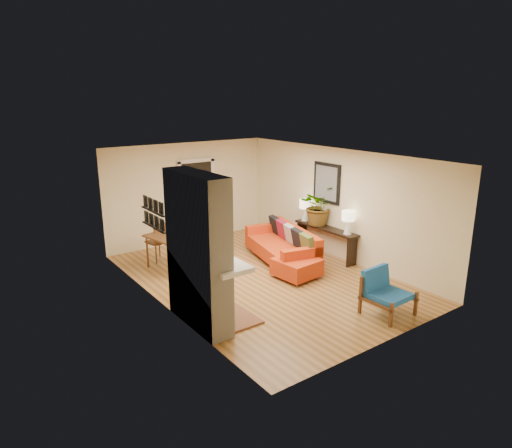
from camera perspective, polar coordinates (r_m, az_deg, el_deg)
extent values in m
plane|color=#BA7D47|center=(9.79, 0.69, -6.75)|extent=(6.50, 6.50, 0.00)
plane|color=white|center=(9.12, 0.75, 8.52)|extent=(6.50, 6.50, 0.00)
plane|color=#F7ECC1|center=(12.06, -8.55, 3.88)|extent=(4.50, 0.00, 4.50)
plane|color=#F7ECC1|center=(7.16, 16.49, -4.94)|extent=(4.50, 0.00, 4.50)
plane|color=#F7ECC1|center=(8.28, -11.89, -1.79)|extent=(0.00, 6.50, 6.50)
plane|color=#F7ECC1|center=(10.83, 10.33, 2.43)|extent=(0.00, 6.50, 6.50)
cube|color=black|center=(12.21, -7.39, 2.86)|extent=(0.88, 0.06, 2.10)
cube|color=white|center=(11.98, -9.43, 2.53)|extent=(0.10, 0.08, 2.18)
cube|color=white|center=(12.43, -5.39, 3.16)|extent=(0.10, 0.08, 2.18)
cube|color=white|center=(12.00, -7.55, 7.88)|extent=(1.08, 0.08, 0.10)
cube|color=black|center=(10.99, 8.84, 5.10)|extent=(0.04, 0.85, 0.95)
cube|color=slate|center=(10.97, 8.74, 5.08)|extent=(0.01, 0.70, 0.80)
cube|color=black|center=(8.57, -12.66, -0.40)|extent=(0.06, 0.95, 0.02)
cube|color=black|center=(8.49, -12.78, 1.54)|extent=(0.06, 0.95, 0.02)
cube|color=white|center=(7.35, -7.41, 0.73)|extent=(0.42, 1.50, 1.48)
cube|color=white|center=(7.79, -7.07, -8.55)|extent=(0.42, 1.50, 1.12)
cube|color=white|center=(7.69, -5.58, -4.32)|extent=(0.60, 1.68, 0.08)
cube|color=black|center=(7.93, -5.67, -8.92)|extent=(0.03, 0.72, 0.78)
cube|color=brown|center=(8.25, -3.79, -11.16)|extent=(0.75, 1.30, 0.04)
cube|color=black|center=(8.02, -4.94, -9.44)|extent=(0.30, 0.36, 0.48)
cylinder|color=black|center=(7.85, -5.01, -6.54)|extent=(0.10, 0.10, 0.40)
cube|color=gold|center=(7.48, -5.88, 0.18)|extent=(0.04, 0.95, 0.95)
cube|color=silver|center=(7.49, -5.74, 0.20)|extent=(0.01, 0.82, 0.82)
cylinder|color=silver|center=(9.77, 3.69, -6.51)|extent=(0.05, 0.05, 0.11)
cylinder|color=silver|center=(10.10, 7.47, -5.85)|extent=(0.05, 0.05, 0.11)
cylinder|color=silver|center=(11.44, -0.65, -3.08)|extent=(0.05, 0.05, 0.11)
cylinder|color=silver|center=(11.72, 2.69, -2.63)|extent=(0.05, 0.05, 0.11)
cube|color=#E04C15|center=(10.67, 3.16, -3.33)|extent=(1.43, 2.37, 0.32)
cube|color=#E04C15|center=(10.72, 4.97, -1.34)|extent=(0.71, 2.20, 0.37)
cube|color=#E04C15|center=(9.73, 5.78, -3.65)|extent=(0.97, 0.40, 0.21)
cube|color=#E04C15|center=(11.46, 0.99, -0.56)|extent=(0.97, 0.40, 0.21)
cube|color=#55622A|center=(9.93, 6.46, -2.50)|extent=(0.30, 0.46, 0.44)
cube|color=black|center=(10.29, 5.33, -1.82)|extent=(0.30, 0.46, 0.44)
cube|color=#ABACA6|center=(10.64, 4.27, -1.19)|extent=(0.30, 0.46, 0.44)
cube|color=maroon|center=(10.96, 3.40, -0.67)|extent=(0.30, 0.46, 0.44)
cube|color=black|center=(11.32, 2.47, -0.12)|extent=(0.30, 0.46, 0.44)
cylinder|color=silver|center=(9.40, 5.12, -7.58)|extent=(0.04, 0.04, 0.07)
cylinder|color=silver|center=(9.86, 7.84, -6.53)|extent=(0.04, 0.04, 0.07)
cylinder|color=silver|center=(9.84, 2.31, -6.43)|extent=(0.04, 0.04, 0.07)
cylinder|color=silver|center=(10.28, 5.04, -5.49)|extent=(0.04, 0.04, 0.07)
cube|color=#E04C15|center=(9.76, 5.11, -5.36)|extent=(0.89, 0.89, 0.35)
cube|color=brown|center=(8.21, 14.71, -9.66)|extent=(0.08, 0.74, 0.05)
cube|color=brown|center=(8.08, 16.54, -10.88)|extent=(0.05, 0.05, 0.44)
cube|color=brown|center=(8.37, 12.95, -8.66)|extent=(0.05, 0.05, 0.69)
cube|color=brown|center=(8.75, 17.59, -8.26)|extent=(0.08, 0.74, 0.05)
cube|color=brown|center=(8.62, 19.35, -9.37)|extent=(0.05, 0.05, 0.44)
cube|color=brown|center=(8.90, 15.89, -7.36)|extent=(0.05, 0.05, 0.69)
cube|color=#1D4AAE|center=(8.45, 16.23, -8.57)|extent=(0.68, 0.64, 0.10)
cube|color=#1D4AAE|center=(8.52, 14.74, -6.52)|extent=(0.66, 0.19, 0.41)
cube|color=brown|center=(10.23, -10.88, -1.59)|extent=(0.89, 1.13, 0.04)
cylinder|color=brown|center=(9.86, -10.56, -4.59)|extent=(0.05, 0.05, 0.73)
cylinder|color=brown|center=(10.19, -8.03, -3.81)|extent=(0.05, 0.05, 0.73)
cylinder|color=brown|center=(10.54, -13.42, -3.43)|extent=(0.05, 0.05, 0.73)
cylinder|color=brown|center=(10.84, -10.96, -2.73)|extent=(0.05, 0.05, 0.73)
cube|color=brown|center=(9.92, -7.81, -3.80)|extent=(0.50, 0.50, 0.04)
cube|color=brown|center=(9.98, -8.61, -2.16)|extent=(0.42, 0.12, 0.46)
cylinder|color=brown|center=(9.77, -7.89, -5.56)|extent=(0.04, 0.04, 0.44)
cylinder|color=brown|center=(9.98, -6.37, -5.05)|extent=(0.04, 0.04, 0.44)
cylinder|color=brown|center=(10.02, -9.15, -5.05)|extent=(0.04, 0.04, 0.44)
cylinder|color=brown|center=(10.22, -7.64, -4.57)|extent=(0.04, 0.04, 0.44)
cube|color=brown|center=(10.91, -12.23, -2.18)|extent=(0.50, 0.50, 0.04)
cube|color=brown|center=(10.68, -11.68, -1.12)|extent=(0.42, 0.12, 0.46)
cylinder|color=brown|center=(10.76, -12.37, -3.75)|extent=(0.04, 0.04, 0.44)
cylinder|color=brown|center=(10.95, -10.91, -3.33)|extent=(0.04, 0.04, 0.44)
cylinder|color=brown|center=(11.03, -13.41, -3.33)|extent=(0.04, 0.04, 0.44)
cylinder|color=brown|center=(11.21, -11.96, -2.93)|extent=(0.04, 0.04, 0.44)
cube|color=black|center=(11.00, 8.73, -0.52)|extent=(0.34, 1.85, 0.05)
cube|color=black|center=(10.55, 11.88, -3.44)|extent=(0.30, 0.04, 0.68)
cube|color=black|center=(11.69, 5.75, -1.27)|extent=(0.30, 0.04, 0.68)
cone|color=white|center=(10.49, 11.39, -0.45)|extent=(0.18, 0.18, 0.30)
cylinder|color=white|center=(10.44, 11.45, 0.49)|extent=(0.03, 0.03, 0.06)
cylinder|color=#FFEABF|center=(10.42, 11.48, 1.03)|extent=(0.30, 0.30, 0.22)
cone|color=white|center=(11.47, 6.16, 1.17)|extent=(0.18, 0.18, 0.30)
cylinder|color=white|center=(11.43, 6.18, 2.04)|extent=(0.03, 0.03, 0.06)
cylinder|color=#FFEABF|center=(11.41, 6.20, 2.53)|extent=(0.30, 0.30, 0.22)
imported|color=#1E5919|center=(11.07, 7.72, 2.33)|extent=(1.10, 1.04, 0.96)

